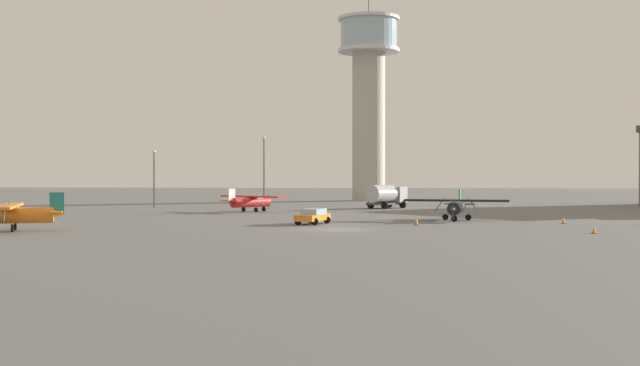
% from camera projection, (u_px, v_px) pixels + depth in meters
% --- Properties ---
extents(ground_plane, '(400.00, 400.00, 0.00)m').
position_uv_depth(ground_plane, '(339.00, 230.00, 65.26)').
color(ground_plane, '#60605E').
extents(control_tower, '(10.31, 10.31, 34.80)m').
position_uv_depth(control_tower, '(369.00, 88.00, 137.43)').
color(control_tower, '#B2AD9E').
rests_on(control_tower, ground_plane).
extents(airplane_orange, '(7.90, 10.02, 3.00)m').
position_uv_depth(airplane_orange, '(12.00, 213.00, 63.47)').
color(airplane_orange, orange).
rests_on(airplane_orange, ground_plane).
extents(airplane_red, '(8.54, 7.16, 2.78)m').
position_uv_depth(airplane_red, '(250.00, 201.00, 96.16)').
color(airplane_red, red).
rests_on(airplane_red, ground_plane).
extents(airplane_black, '(10.04, 7.85, 2.95)m').
position_uv_depth(airplane_black, '(457.00, 206.00, 78.53)').
color(airplane_black, black).
rests_on(airplane_black, ground_plane).
extents(truck_fuel_tanker_silver, '(5.50, 6.21, 3.04)m').
position_uv_depth(truck_fuel_tanker_silver, '(386.00, 195.00, 106.13)').
color(truck_fuel_tanker_silver, '#38383D').
rests_on(truck_fuel_tanker_silver, ground_plane).
extents(car_orange, '(3.02, 4.82, 1.37)m').
position_uv_depth(car_orange, '(313.00, 216.00, 72.55)').
color(car_orange, orange).
rests_on(car_orange, ground_plane).
extents(light_post_west, '(0.44, 0.44, 9.76)m').
position_uv_depth(light_post_west, '(264.00, 165.00, 115.29)').
color(light_post_west, '#38383D').
rests_on(light_post_west, ground_plane).
extents(light_post_east, '(0.44, 0.44, 7.69)m').
position_uv_depth(light_post_east, '(154.00, 173.00, 108.78)').
color(light_post_east, '#38383D').
rests_on(light_post_east, ground_plane).
extents(traffic_cone_near_left, '(0.36, 0.36, 0.66)m').
position_uv_depth(traffic_cone_near_left, '(563.00, 220.00, 73.48)').
color(traffic_cone_near_left, black).
rests_on(traffic_cone_near_left, ground_plane).
extents(traffic_cone_near_right, '(0.36, 0.36, 0.61)m').
position_uv_depth(traffic_cone_near_right, '(594.00, 229.00, 61.06)').
color(traffic_cone_near_right, black).
rests_on(traffic_cone_near_right, ground_plane).
extents(traffic_cone_mid_apron, '(0.36, 0.36, 0.69)m').
position_uv_depth(traffic_cone_mid_apron, '(416.00, 221.00, 71.10)').
color(traffic_cone_mid_apron, black).
rests_on(traffic_cone_mid_apron, ground_plane).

